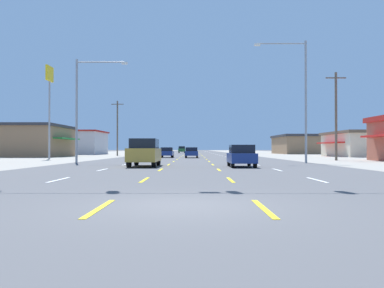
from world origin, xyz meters
The scene contains 20 objects.
ground_plane centered at (0.00, 66.00, 0.00)m, with size 572.00×572.00×0.00m, color #4C4C4F.
lot_apron_left centered at (-24.75, 66.00, 0.00)m, with size 28.00×440.00×0.01m, color gray.
lot_apron_right centered at (24.75, 66.00, 0.00)m, with size 28.00×440.00×0.01m, color gray.
lane_markings centered at (0.00, 104.50, 0.01)m, with size 10.64×227.60×0.01m.
signal_span_wire centered at (-0.40, 6.70, 5.74)m, with size 24.89×0.52×9.80m.
hatchback_inner_right_nearest centered at (3.56, 18.20, 0.78)m, with size 1.72×3.90×1.54m.
suv_inner_left_near centered at (-3.28, 18.95, 1.03)m, with size 1.98×4.90×1.98m.
sedan_center_turn_mid centered at (-0.09, 45.31, 0.76)m, with size 1.80×4.50×1.46m.
sedan_inner_left_midfar centered at (-3.63, 46.64, 0.76)m, with size 1.80×4.50×1.46m.
sedan_center_turn_far centered at (0.12, 102.88, 0.76)m, with size 1.80×4.50×1.46m.
suv_inner_left_farther centered at (-3.34, 104.95, 1.03)m, with size 1.98×4.90×1.98m.
storefront_left_row_1 centered at (-27.47, 52.46, 2.53)m, with size 15.57×13.24×5.03m.
storefront_left_row_2 centered at (-25.21, 76.50, 2.61)m, with size 10.79×12.95×5.18m.
storefront_right_row_1 centered at (28.19, 54.39, 2.06)m, with size 11.97×13.65×4.07m.
storefront_right_row_2 centered at (27.28, 87.53, 2.35)m, with size 12.66×17.98×4.65m.
pole_sign_left_row_1 centered at (-17.26, 37.94, 8.46)m, with size 0.24×2.05×11.28m.
streetlight_left_row_0 centered at (-9.64, 25.44, 5.42)m, with size 4.60×0.26×9.22m.
streetlight_right_row_0 centered at (9.69, 25.44, 6.27)m, with size 4.65×0.26×10.84m.
utility_pole_right_row_0 centered at (15.62, 33.13, 4.97)m, with size 2.20×0.26×9.54m.
utility_pole_left_row_1 centered at (-13.51, 60.57, 5.13)m, with size 2.20×0.26×9.86m.
Camera 1 is at (0.27, -8.75, 1.28)m, focal length 36.25 mm.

